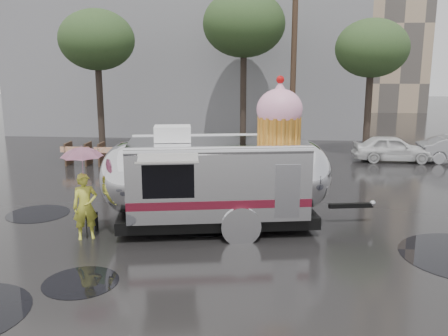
{
  "coord_description": "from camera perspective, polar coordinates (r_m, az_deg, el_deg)",
  "views": [
    {
      "loc": [
        1.15,
        -9.97,
        4.34
      ],
      "look_at": [
        0.09,
        2.27,
        1.66
      ],
      "focal_mm": 38.0,
      "sensor_mm": 36.0,
      "label": 1
    }
  ],
  "objects": [
    {
      "name": "ground",
      "position": [
        10.94,
        -1.53,
        -11.09
      ],
      "size": [
        120.0,
        120.0,
        0.0
      ],
      "primitive_type": "plane",
      "color": "black",
      "rests_on": "ground"
    },
    {
      "name": "puddles",
      "position": [
        11.31,
        -0.71,
        -10.25
      ],
      "size": [
        13.88,
        7.87,
        0.01
      ],
      "color": "black",
      "rests_on": "ground"
    },
    {
      "name": "grey_building",
      "position": [
        34.43,
        -3.81,
        15.86
      ],
      "size": [
        22.0,
        12.0,
        13.0
      ],
      "primitive_type": "cube",
      "color": "slate",
      "rests_on": "ground"
    },
    {
      "name": "utility_pole",
      "position": [
        24.01,
        8.38,
        12.83
      ],
      "size": [
        1.6,
        0.28,
        9.0
      ],
      "color": "#473323",
      "rests_on": "ground"
    },
    {
      "name": "tree_left",
      "position": [
        24.4,
        -15.06,
        14.57
      ],
      "size": [
        3.64,
        3.64,
        6.95
      ],
      "color": "#382D26",
      "rests_on": "ground"
    },
    {
      "name": "tree_mid",
      "position": [
        25.08,
        2.41,
        16.85
      ],
      "size": [
        4.2,
        4.2,
        8.03
      ],
      "color": "#382D26",
      "rests_on": "ground"
    },
    {
      "name": "tree_right",
      "position": [
        23.49,
        17.35,
        13.5
      ],
      "size": [
        3.36,
        3.36,
        6.42
      ],
      "color": "#382D26",
      "rests_on": "ground"
    },
    {
      "name": "barricade_row",
      "position": [
        21.38,
        -13.41,
        1.67
      ],
      "size": [
        4.3,
        0.8,
        1.0
      ],
      "color": "#473323",
      "rests_on": "ground"
    },
    {
      "name": "airstream_trailer",
      "position": [
        12.64,
        -0.46,
        -0.89
      ],
      "size": [
        7.63,
        3.74,
        4.16
      ],
      "rotation": [
        0.0,
        0.0,
        0.17
      ],
      "color": "silver",
      "rests_on": "ground"
    },
    {
      "name": "person_left",
      "position": [
        12.48,
        -16.35,
        -4.47
      ],
      "size": [
        0.73,
        0.63,
        1.7
      ],
      "primitive_type": "imported",
      "rotation": [
        0.0,
        0.0,
        0.44
      ],
      "color": "gold",
      "rests_on": "ground"
    },
    {
      "name": "umbrella_pink",
      "position": [
        12.21,
        -16.67,
        0.61
      ],
      "size": [
        1.26,
        1.26,
        2.41
      ],
      "color": "#CA83A2",
      "rests_on": "ground"
    }
  ]
}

